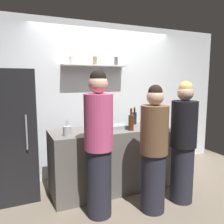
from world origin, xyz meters
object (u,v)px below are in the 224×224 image
object	(u,v)px
refrigerator	(12,135)
person_pink_top	(99,145)
utensil_holder	(67,131)
wine_bottle_amber_glass	(131,122)
water_bottle_plastic	(160,120)
person_blonde	(183,144)
baking_pan	(117,127)
wine_bottle_dark_glass	(134,118)
person_brown_jacket	(154,151)

from	to	relation	value
refrigerator	person_pink_top	bearing A→B (deg)	-45.11
utensil_holder	wine_bottle_amber_glass	xyz separation A→B (m)	(0.91, -0.06, 0.06)
wine_bottle_amber_glass	person_pink_top	distance (m)	0.76
utensil_holder	water_bottle_plastic	xyz separation A→B (m)	(1.50, 0.07, 0.03)
utensil_holder	person_blonde	size ratio (longest dim) A/B	0.13
water_bottle_plastic	person_pink_top	xyz separation A→B (m)	(-1.22, -0.50, -0.14)
baking_pan	water_bottle_plastic	size ratio (longest dim) A/B	1.53
water_bottle_plastic	person_pink_top	bearing A→B (deg)	-157.74
wine_bottle_dark_glass	wine_bottle_amber_glass	size ratio (longest dim) A/B	0.90
refrigerator	wine_bottle_dark_glass	xyz separation A→B (m)	(1.83, -0.17, 0.14)
person_blonde	person_pink_top	bearing A→B (deg)	-53.10
wine_bottle_amber_glass	person_brown_jacket	bearing A→B (deg)	-88.31
utensil_holder	wine_bottle_dark_glass	distance (m)	1.23
baking_pan	person_brown_jacket	bearing A→B (deg)	-79.50
refrigerator	wine_bottle_amber_glass	distance (m)	1.66
water_bottle_plastic	utensil_holder	bearing A→B (deg)	-177.46
person_pink_top	person_blonde	bearing A→B (deg)	57.91
utensil_holder	person_blonde	world-z (taller)	person_blonde
refrigerator	water_bottle_plastic	bearing A→B (deg)	-11.23
refrigerator	person_blonde	distance (m)	2.33
wine_bottle_amber_glass	refrigerator	bearing A→B (deg)	160.54
water_bottle_plastic	person_pink_top	world-z (taller)	person_pink_top
baking_pan	person_pink_top	bearing A→B (deg)	-130.67
person_pink_top	person_blonde	xyz separation A→B (m)	(1.15, -0.14, -0.08)
person_pink_top	person_blonde	distance (m)	1.16
wine_bottle_dark_glass	person_brown_jacket	bearing A→B (deg)	-105.23
wine_bottle_dark_glass	wine_bottle_amber_glass	xyz separation A→B (m)	(-0.27, -0.39, 0.01)
refrigerator	person_brown_jacket	xyz separation A→B (m)	(1.57, -1.11, -0.11)
wine_bottle_dark_glass	water_bottle_plastic	distance (m)	0.41
person_blonde	refrigerator	bearing A→B (deg)	-73.52
water_bottle_plastic	wine_bottle_dark_glass	bearing A→B (deg)	140.42
utensil_holder	water_bottle_plastic	world-z (taller)	water_bottle_plastic
utensil_holder	wine_bottle_dark_glass	size ratio (longest dim) A/B	0.76
baking_pan	person_pink_top	xyz separation A→B (m)	(-0.51, -0.59, -0.07)
baking_pan	wine_bottle_amber_glass	bearing A→B (deg)	-59.51
baking_pan	person_brown_jacket	xyz separation A→B (m)	(0.14, -0.77, -0.17)
utensil_holder	person_blonde	bearing A→B (deg)	-21.88
baking_pan	wine_bottle_dark_glass	world-z (taller)	wine_bottle_dark_glass
person_brown_jacket	baking_pan	bearing A→B (deg)	-53.48
water_bottle_plastic	baking_pan	bearing A→B (deg)	172.77
person_blonde	wine_bottle_amber_glass	bearing A→B (deg)	-91.44
utensil_holder	person_brown_jacket	bearing A→B (deg)	-33.60
water_bottle_plastic	person_pink_top	size ratio (longest dim) A/B	0.13
utensil_holder	water_bottle_plastic	bearing A→B (deg)	2.54
person_pink_top	person_blonde	size ratio (longest dim) A/B	1.08
refrigerator	person_pink_top	xyz separation A→B (m)	(0.92, -0.93, -0.01)
person_brown_jacket	utensil_holder	bearing A→B (deg)	-7.58
utensil_holder	wine_bottle_amber_glass	size ratio (longest dim) A/B	0.68
wine_bottle_dark_glass	person_blonde	world-z (taller)	person_blonde
person_pink_top	water_bottle_plastic	bearing A→B (deg)	86.94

